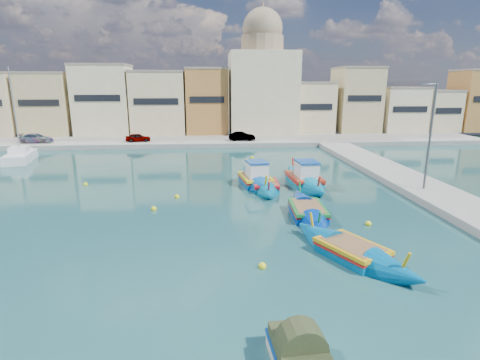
# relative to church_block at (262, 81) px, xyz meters

# --- Properties ---
(ground) EXTENTS (160.00, 160.00, 0.00)m
(ground) POSITION_rel_church_block_xyz_m (-10.00, -40.00, -8.41)
(ground) COLOR #143C3E
(ground) RESTS_ON ground
(north_quay) EXTENTS (80.00, 8.00, 0.60)m
(north_quay) POSITION_rel_church_block_xyz_m (-10.00, -8.00, -8.11)
(north_quay) COLOR gray
(north_quay) RESTS_ON ground
(north_townhouses) EXTENTS (83.20, 7.87, 10.19)m
(north_townhouses) POSITION_rel_church_block_xyz_m (-3.32, -0.64, -3.41)
(north_townhouses) COLOR beige
(north_townhouses) RESTS_ON ground
(church_block) EXTENTS (10.00, 10.00, 19.10)m
(church_block) POSITION_rel_church_block_xyz_m (0.00, 0.00, 0.00)
(church_block) COLOR beige
(church_block) RESTS_ON ground
(quay_street_lamp) EXTENTS (1.18, 0.16, 8.00)m
(quay_street_lamp) POSITION_rel_church_block_xyz_m (7.44, -34.00, -4.07)
(quay_street_lamp) COLOR #595B60
(quay_street_lamp) RESTS_ON ground
(parked_cars) EXTENTS (30.42, 1.71, 1.20)m
(parked_cars) POSITION_rel_church_block_xyz_m (-19.77, -9.50, -7.23)
(parked_cars) COLOR #4C1919
(parked_cars) RESTS_ON north_quay
(luzzu_turquoise_cabin) EXTENTS (2.66, 9.90, 3.15)m
(luzzu_turquoise_cabin) POSITION_rel_church_block_xyz_m (-0.48, -30.33, -8.03)
(luzzu_turquoise_cabin) COLOR #0078A0
(luzzu_turquoise_cabin) RESTS_ON ground
(luzzu_blue_cabin) EXTENTS (3.23, 8.88, 3.07)m
(luzzu_blue_cabin) POSITION_rel_church_block_xyz_m (-4.45, -30.11, -8.03)
(luzzu_blue_cabin) COLOR #004FA2
(luzzu_blue_cabin) RESTS_ON ground
(luzzu_green) EXTENTS (2.25, 7.13, 2.21)m
(luzzu_green) POSITION_rel_church_block_xyz_m (-3.81, -31.64, -8.17)
(luzzu_green) COLOR #006E97
(luzzu_green) RESTS_ON ground
(luzzu_blue_south) EXTENTS (2.36, 8.42, 2.41)m
(luzzu_blue_south) POSITION_rel_church_block_xyz_m (-2.10, -37.84, -8.16)
(luzzu_blue_south) COLOR #0034A8
(luzzu_blue_south) RESTS_ON ground
(luzzu_cyan_south) EXTENTS (5.32, 7.77, 2.41)m
(luzzu_cyan_south) POSITION_rel_church_block_xyz_m (-1.50, -43.62, -8.15)
(luzzu_cyan_south) COLOR #00619D
(luzzu_cyan_south) RESTS_ON ground
(tender_near) EXTENTS (1.65, 2.82, 1.35)m
(tender_near) POSITION_rel_church_block_xyz_m (-5.57, -50.53, -7.99)
(tender_near) COLOR beige
(tender_near) RESTS_ON ground
(yacht_north) EXTENTS (3.71, 8.09, 10.43)m
(yacht_north) POSITION_rel_church_block_xyz_m (-28.45, -17.18, -8.00)
(yacht_north) COLOR white
(yacht_north) RESTS_ON ground
(mooring_buoys) EXTENTS (19.50, 25.53, 0.36)m
(mooring_buoys) POSITION_rel_church_block_xyz_m (-8.12, -33.61, -8.33)
(mooring_buoys) COLOR #FAF61A
(mooring_buoys) RESTS_ON ground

